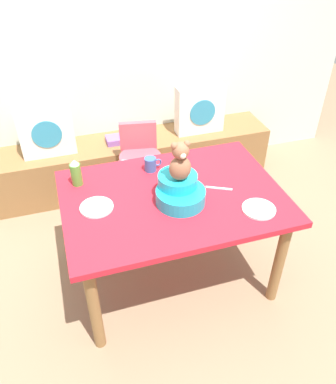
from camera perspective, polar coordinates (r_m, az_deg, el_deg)
ground_plane at (r=2.93m, az=0.60°, el=-11.96°), size 8.00×8.00×0.00m
back_wall at (r=3.50m, az=-7.39°, el=21.75°), size 4.40×0.10×2.60m
window_bench at (r=3.69m, az=-5.26°, el=4.49°), size 2.60×0.44×0.46m
pillow_floral_left at (r=3.40m, az=-17.41°, el=8.58°), size 0.44×0.15×0.44m
pillow_floral_right at (r=3.62m, az=4.68°, el=11.99°), size 0.44×0.15×0.44m
book_stack at (r=3.54m, az=-7.40°, el=7.65°), size 0.20×0.14×0.05m
dining_table at (r=2.48m, az=0.69°, el=-2.18°), size 1.37×0.97×0.74m
highchair at (r=3.17m, az=-4.08°, el=4.80°), size 0.37×0.49×0.79m
infant_seat_teal at (r=2.33m, az=1.71°, el=0.17°), size 0.30×0.33×0.16m
teddy_bear at (r=2.22m, az=1.81°, el=4.42°), size 0.13×0.12×0.25m
ketchup_bottle at (r=2.53m, az=-13.34°, el=2.75°), size 0.07×0.07×0.18m
coffee_mug at (r=2.62m, az=-2.54°, el=4.10°), size 0.12×0.08×0.09m
dinner_plate_near at (r=2.35m, az=-10.42°, el=-2.21°), size 0.20×0.20×0.01m
dinner_plate_far at (r=2.36m, az=13.17°, el=-2.45°), size 0.20×0.20×0.01m
table_fork at (r=2.49m, az=7.47°, el=0.55°), size 0.16×0.09×0.01m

